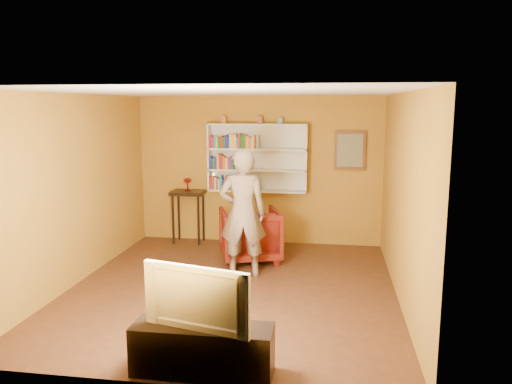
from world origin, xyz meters
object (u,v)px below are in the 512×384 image
person (243,213)px  tv_cabinet (203,350)px  console_table (188,200)px  armchair (250,235)px  television (202,295)px  ruby_lustre (188,182)px  bookshelf (258,158)px

person → tv_cabinet: person is taller
console_table → armchair: console_table is taller
tv_cabinet → television: bearing=0.0°
console_table → tv_cabinet: size_ratio=0.73×
ruby_lustre → television: 4.74m
tv_cabinet → console_table: bearing=107.9°
armchair → television: size_ratio=0.90×
tv_cabinet → ruby_lustre: bearing=107.9°
television → ruby_lustre: bearing=121.7°
television → person: bearing=106.2°
person → television: (0.12, -2.82, -0.17)m
bookshelf → console_table: 1.51m
person → television: 2.83m
armchair → person: 0.92m
armchair → television: bearing=73.7°
console_table → person: size_ratio=0.51×
armchair → person: person is taller
television → armchair: bearing=106.0°
console_table → armchair: (1.32, -0.92, -0.38)m
ruby_lustre → tv_cabinet: size_ratio=0.18×
bookshelf → ruby_lustre: bearing=-172.9°
person → television: bearing=83.3°
bookshelf → ruby_lustre: bookshelf is taller
ruby_lustre → tv_cabinet: ruby_lustre is taller
tv_cabinet → television: size_ratio=1.26×
person → ruby_lustre: bearing=-60.6°
ruby_lustre → tv_cabinet: (1.45, -4.50, -0.91)m
ruby_lustre → television: size_ratio=0.22×
bookshelf → tv_cabinet: bearing=-87.9°
console_table → ruby_lustre: size_ratio=4.11×
console_table → tv_cabinet: 4.76m
person → television: person is taller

